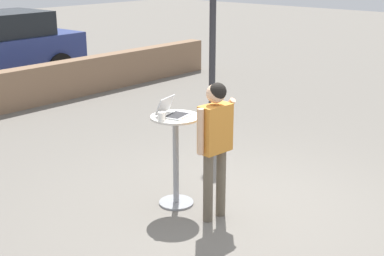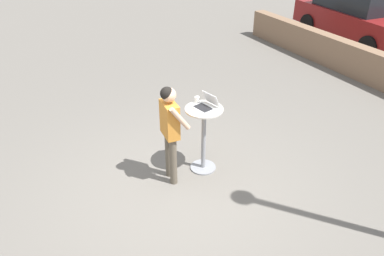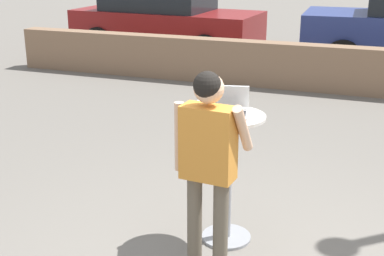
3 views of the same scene
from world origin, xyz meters
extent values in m
plane|color=slate|center=(0.00, 0.00, 0.00)|extent=(50.00, 50.00, 0.00)
cylinder|color=gray|center=(-0.32, 0.59, 0.01)|extent=(0.42, 0.42, 0.03)
cylinder|color=gray|center=(-0.32, 0.59, 0.55)|extent=(0.07, 0.07, 1.05)
cylinder|color=beige|center=(-0.32, 0.59, 1.08)|extent=(0.58, 0.58, 0.02)
cube|color=silver|center=(-0.32, 0.57, 1.11)|extent=(0.35, 0.29, 0.02)
cube|color=black|center=(-0.32, 0.57, 1.12)|extent=(0.30, 0.23, 0.00)
cube|color=silver|center=(-0.36, 0.72, 1.21)|extent=(0.32, 0.16, 0.20)
cube|color=white|center=(-0.36, 0.72, 1.21)|extent=(0.29, 0.14, 0.18)
cylinder|color=white|center=(-0.55, 0.59, 1.14)|extent=(0.08, 0.08, 0.09)
torus|color=white|center=(-0.49, 0.59, 1.15)|extent=(0.04, 0.01, 0.04)
cylinder|color=brown|center=(-0.41, 0.02, 0.40)|extent=(0.11, 0.11, 0.80)
cylinder|color=brown|center=(-0.20, 0.01, 0.40)|extent=(0.11, 0.11, 0.80)
cube|color=orange|center=(-0.30, 0.01, 1.07)|extent=(0.39, 0.22, 0.53)
sphere|color=#DBAD89|center=(-0.30, 0.01, 1.45)|extent=(0.21, 0.21, 0.21)
sphere|color=black|center=(-0.31, -0.01, 1.48)|extent=(0.19, 0.19, 0.19)
cylinder|color=#DBAD89|center=(-0.52, 0.03, 1.08)|extent=(0.07, 0.07, 0.50)
cylinder|color=#DBAD89|center=(-0.08, 0.07, 1.18)|extent=(0.10, 0.31, 0.39)
cube|color=maroon|center=(-3.98, 8.12, 0.63)|extent=(4.33, 2.01, 0.68)
cylinder|color=black|center=(-2.73, 7.21, 0.32)|extent=(0.65, 0.26, 0.63)
cylinder|color=black|center=(-5.23, 9.02, 0.32)|extent=(0.65, 0.26, 0.63)
cylinder|color=black|center=(-5.34, 7.40, 0.32)|extent=(0.65, 0.26, 0.63)
camera|label=1|loc=(-4.58, -3.44, 2.81)|focal=50.00mm
camera|label=2|loc=(3.98, -1.85, 3.68)|focal=35.00mm
camera|label=3|loc=(0.77, -3.26, 2.35)|focal=50.00mm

